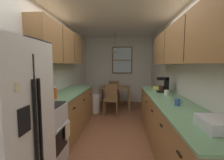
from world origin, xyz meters
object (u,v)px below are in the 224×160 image
stove_range (40,136)px  storage_canister (54,93)px  dining_chair_near (111,98)px  dish_rack (217,124)px  fruit_bowl (158,87)px  dining_chair_far (114,91)px  trash_bin (94,104)px  coffee_maker (164,84)px  mug_by_coffeemaker (177,102)px  mug_spare (167,92)px  microwave_over_range (28,52)px  dining_table (115,90)px  refrigerator (2,130)px  table_serving_bowl (113,86)px

stove_range → storage_canister: bearing=90.6°
dining_chair_near → dish_rack: 3.40m
dining_chair_near → fruit_bowl: 1.49m
stove_range → dining_chair_far: 3.78m
trash_bin → coffee_maker: bearing=-36.4°
mug_by_coffeemaker → mug_spare: (0.06, 0.79, -0.00)m
stove_range → trash_bin: (0.29, 2.62, -0.19)m
microwave_over_range → trash_bin: microwave_over_range is taller
dining_table → trash_bin: (-0.62, -0.48, -0.35)m
coffee_maker → mug_by_coffeemaker: size_ratio=2.73×
refrigerator → stove_range: (-0.03, 0.71, -0.39)m
microwave_over_range → table_serving_bowl: (0.95, 3.04, -0.88)m
dining_chair_far → coffee_maker: 2.72m
mug_by_coffeemaker → dining_chair_far: bearing=107.9°
mug_by_coffeemaker → microwave_over_range: bearing=-174.4°
coffee_maker → fruit_bowl: coffee_maker is taller
refrigerator → table_serving_bowl: refrigerator is taller
storage_canister → mug_by_coffeemaker: bearing=-8.5°
stove_range → trash_bin: size_ratio=1.93×
table_serving_bowl → dining_chair_near: bearing=-91.6°
dining_chair_far → stove_range: bearing=-103.0°
dining_chair_near → fruit_bowl: (1.20, -0.76, 0.44)m
dish_rack → mug_spare: bearing=90.5°
dining_chair_near → mug_by_coffeemaker: (1.15, -2.31, 0.45)m
refrigerator → mug_spare: size_ratio=13.63×
coffee_maker → mug_spare: 0.34m
table_serving_bowl → refrigerator: bearing=-102.1°
dining_chair_far → mug_spare: size_ratio=7.13×
fruit_bowl → refrigerator: bearing=-129.0°
dining_table → table_serving_bowl: (-0.08, -0.06, 0.15)m
refrigerator → microwave_over_range: bearing=101.8°
refrigerator → dish_rack: 2.01m
microwave_over_range → dining_chair_near: bearing=69.6°
stove_range → dining_chair_near: size_ratio=1.22×
microwave_over_range → stove_range: bearing=-0.0°
dining_chair_far → microwave_over_range: bearing=-104.6°
mug_by_coffeemaker → dining_chair_near: bearing=116.4°
dining_chair_far → mug_spare: bearing=-66.2°
refrigerator → coffee_maker: 2.87m
storage_canister → mug_spare: storage_canister is taller
coffee_maker → dish_rack: size_ratio=0.94×
trash_bin → refrigerator: bearing=-94.5°
trash_bin → storage_canister: 2.26m
dining_table → dish_rack: (1.13, -3.73, 0.32)m
mug_spare → coffee_maker: bearing=84.4°
mug_by_coffeemaker → mug_spare: bearing=85.7°
microwave_over_range → coffee_maker: size_ratio=1.92×
coffee_maker → dish_rack: coffee_maker is taller
mug_by_coffeemaker → mug_spare: 0.80m
stove_range → mug_spare: (2.03, 1.00, 0.48)m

